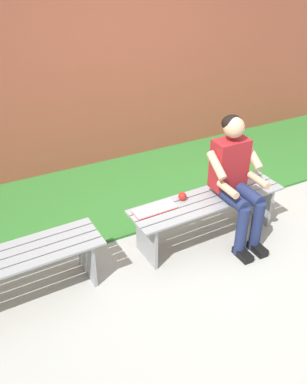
# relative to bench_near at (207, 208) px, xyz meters

# --- Properties ---
(ground_plane) EXTENTS (10.00, 7.00, 0.04)m
(ground_plane) POSITION_rel_bench_near_xyz_m (0.97, 1.00, -0.37)
(ground_plane) COLOR #9E9E99
(grass_strip) EXTENTS (9.00, 1.82, 0.03)m
(grass_strip) POSITION_rel_bench_near_xyz_m (0.97, -1.27, -0.34)
(grass_strip) COLOR #2D6B28
(grass_strip) RESTS_ON ground
(brick_wall) EXTENTS (9.50, 0.24, 2.30)m
(brick_wall) POSITION_rel_bench_near_xyz_m (0.50, -2.13, 0.80)
(brick_wall) COLOR #9E4C38
(brick_wall) RESTS_ON ground
(bench_near) EXTENTS (1.63, 0.48, 0.47)m
(bench_near) POSITION_rel_bench_near_xyz_m (0.00, 0.00, 0.00)
(bench_near) COLOR gray
(bench_near) RESTS_ON ground
(bench_far) EXTENTS (1.60, 0.48, 0.47)m
(bench_far) POSITION_rel_bench_near_xyz_m (1.94, 0.00, -0.00)
(bench_far) COLOR gray
(bench_far) RESTS_ON ground
(person_seated) EXTENTS (0.50, 0.69, 1.27)m
(person_seated) POSITION_rel_bench_near_xyz_m (-0.23, 0.10, 0.35)
(person_seated) COLOR maroon
(person_seated) RESTS_ON ground
(apple) EXTENTS (0.08, 0.08, 0.08)m
(apple) POSITION_rel_bench_near_xyz_m (0.24, -0.09, 0.16)
(apple) COLOR red
(apple) RESTS_ON bench_near
(book_open) EXTENTS (0.42, 0.17, 0.02)m
(book_open) POSITION_rel_bench_near_xyz_m (0.56, -0.06, 0.13)
(book_open) COLOR white
(book_open) RESTS_ON bench_near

